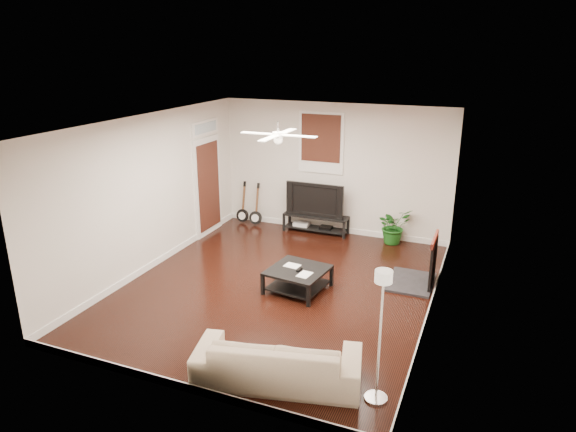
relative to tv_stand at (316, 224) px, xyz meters
name	(u,v)px	position (x,y,z in m)	size (l,w,h in m)	color
room	(279,209)	(0.32, -2.78, 1.20)	(5.01, 6.01, 2.81)	black
brick_accent	(444,209)	(2.80, -1.78, 1.20)	(0.02, 2.20, 2.80)	#953C30
fireplace	(421,260)	(2.52, -1.78, 0.26)	(0.80, 1.10, 0.92)	black
window_back	(321,143)	(0.02, 0.19, 1.75)	(1.00, 0.06, 1.30)	#37180F
door_left	(208,177)	(-2.14, -0.88, 1.05)	(0.08, 1.00, 2.50)	white
tv_stand	(316,224)	(0.00, 0.00, 0.00)	(1.42, 0.38, 0.40)	black
tv	(316,199)	(0.00, 0.02, 0.57)	(1.28, 0.17, 0.73)	black
coffee_table	(298,280)	(0.65, -2.77, -0.01)	(0.90, 0.90, 0.38)	black
sofa	(278,359)	(1.31, -5.15, 0.09)	(2.02, 0.79, 0.59)	tan
floor_lamp	(380,337)	(2.52, -5.05, 0.62)	(0.27, 0.27, 1.65)	silver
potted_plant	(393,226)	(1.69, 0.01, 0.17)	(0.67, 0.58, 0.75)	#195919
guitar_left	(242,203)	(-1.78, -0.03, 0.28)	(0.30, 0.21, 0.96)	black
guitar_right	(255,205)	(-1.43, -0.06, 0.28)	(0.30, 0.21, 0.96)	black
ceiling_fan	(278,135)	(0.32, -2.78, 2.40)	(1.24, 1.24, 0.32)	white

